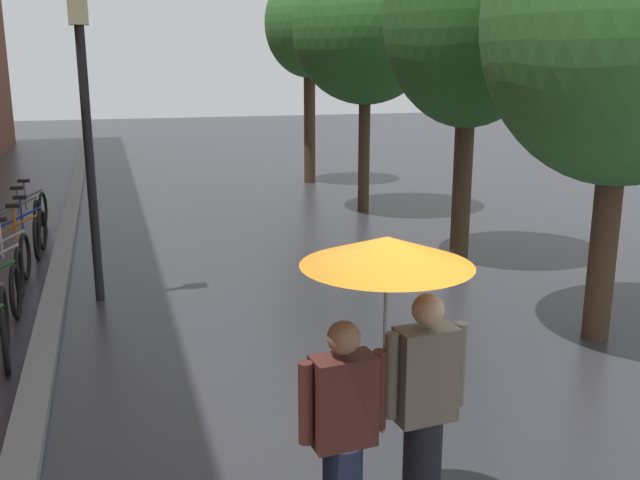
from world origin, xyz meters
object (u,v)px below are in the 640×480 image
at_px(street_tree_1, 470,17).
at_px(parked_bicycle_5, 3,240).
at_px(street_tree_2, 366,31).
at_px(street_tree_3, 309,26).
at_px(parked_bicycle_8, 15,209).
at_px(street_lamp_post, 87,129).
at_px(street_tree_0, 626,20).
at_px(parked_bicycle_7, 8,218).
at_px(couple_under_umbrella, 386,350).
at_px(parked_bicycle_6, 11,229).

xyz_separation_m(street_tree_1, parked_bicycle_5, (-7.17, 1.91, -3.46)).
xyz_separation_m(street_tree_2, street_tree_3, (-0.08, 4.02, 0.30)).
bearing_deg(parked_bicycle_8, street_tree_2, -2.39).
bearing_deg(street_tree_2, street_lamp_post, -139.36).
xyz_separation_m(street_tree_2, parked_bicycle_8, (-7.14, 0.30, -3.44)).
height_order(street_tree_0, parked_bicycle_7, street_tree_0).
bearing_deg(couple_under_umbrella, street_lamp_post, 107.42).
xyz_separation_m(street_tree_0, couple_under_umbrella, (-3.77, -2.72, -2.20)).
relative_size(street_tree_1, street_lamp_post, 1.42).
relative_size(street_tree_2, street_lamp_post, 1.37).
height_order(parked_bicycle_5, couple_under_umbrella, couple_under_umbrella).
relative_size(street_tree_0, street_tree_2, 1.00).
bearing_deg(street_tree_1, couple_under_umbrella, -121.45).
relative_size(parked_bicycle_8, couple_under_umbrella, 0.54).
relative_size(street_tree_1, street_tree_2, 1.04).
bearing_deg(street_lamp_post, parked_bicycle_5, 121.51).
distance_m(parked_bicycle_5, street_lamp_post, 3.44).
relative_size(parked_bicycle_5, parked_bicycle_6, 0.95).
bearing_deg(street_tree_0, couple_under_umbrella, -144.22).
relative_size(street_tree_3, couple_under_umbrella, 2.63).
relative_size(street_tree_1, couple_under_umbrella, 2.63).
xyz_separation_m(street_tree_2, street_lamp_post, (-5.57, -4.78, -1.50)).
distance_m(street_tree_0, street_lamp_post, 6.52).
bearing_deg(street_tree_3, parked_bicycle_7, -147.19).
bearing_deg(street_tree_0, parked_bicycle_8, 131.26).
bearing_deg(street_lamp_post, parked_bicycle_7, 110.91).
bearing_deg(street_lamp_post, parked_bicycle_8, 107.18).
xyz_separation_m(street_tree_0, parked_bicycle_8, (-7.17, 8.17, -3.20)).
bearing_deg(parked_bicycle_7, parked_bicycle_6, -81.11).
xyz_separation_m(parked_bicycle_7, parked_bicycle_8, (0.04, 0.86, 0.00)).
relative_size(street_tree_2, parked_bicycle_6, 4.68).
relative_size(street_tree_2, parked_bicycle_8, 4.69).
relative_size(street_tree_3, parked_bicycle_7, 5.03).
bearing_deg(street_tree_0, parked_bicycle_5, 142.11).
bearing_deg(street_tree_2, parked_bicycle_6, -167.33).
bearing_deg(parked_bicycle_8, parked_bicycle_6, -86.45).
relative_size(street_tree_0, couple_under_umbrella, 2.55).
distance_m(street_tree_1, street_tree_2, 4.28).
bearing_deg(street_tree_1, street_lamp_post, -174.93).
relative_size(street_tree_3, parked_bicycle_8, 4.84).
height_order(street_tree_3, parked_bicycle_6, street_tree_3).
relative_size(street_tree_2, parked_bicycle_7, 4.87).
height_order(street_tree_0, parked_bicycle_8, street_tree_0).
xyz_separation_m(parked_bicycle_6, couple_under_umbrella, (3.28, -9.01, 1.00)).
bearing_deg(street_lamp_post, street_tree_3, 58.05).
bearing_deg(parked_bicycle_8, street_tree_1, -32.24).
distance_m(street_tree_0, street_tree_2, 7.88).
distance_m(street_tree_3, couple_under_umbrella, 15.32).
xyz_separation_m(street_tree_0, parked_bicycle_7, (-7.21, 7.32, -3.20)).
xyz_separation_m(street_tree_1, street_lamp_post, (-5.69, -0.50, -1.52)).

